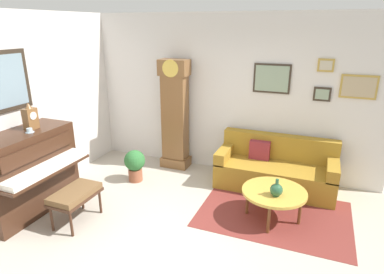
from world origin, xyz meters
name	(u,v)px	position (x,y,z in m)	size (l,w,h in m)	color
ground_plane	(173,243)	(0.00, 0.00, -0.05)	(6.40, 6.00, 0.10)	#B2A899
wall_left	(4,113)	(-2.60, 0.00, 1.41)	(0.13, 4.90, 2.80)	silver
wall_back	(229,95)	(0.02, 2.40, 1.40)	(5.30, 0.13, 2.80)	silver
area_rug	(274,214)	(1.11, 1.08, 0.00)	(2.10, 1.50, 0.01)	maroon
piano	(27,172)	(-2.23, -0.11, 0.60)	(0.87, 1.44, 1.19)	#3D2316
piano_bench	(75,195)	(-1.39, -0.12, 0.41)	(0.42, 0.70, 0.48)	#3D2316
grandfather_clock	(175,118)	(-0.92, 2.11, 0.96)	(0.52, 0.34, 2.03)	brown
couch	(275,169)	(0.98, 1.96, 0.31)	(1.90, 0.80, 0.84)	olive
coffee_table	(274,193)	(1.10, 0.95, 0.41)	(0.88, 0.88, 0.44)	gold
mantel_clock	(30,117)	(-2.23, 0.10, 1.36)	(0.13, 0.18, 0.38)	brown
teacup	(30,131)	(-2.13, -0.03, 1.21)	(0.12, 0.12, 0.06)	#ADC6D6
green_jug	(276,190)	(1.14, 0.82, 0.53)	(0.17, 0.17, 0.24)	#234C33
potted_plant	(135,163)	(-1.31, 1.28, 0.32)	(0.36, 0.36, 0.56)	#935138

